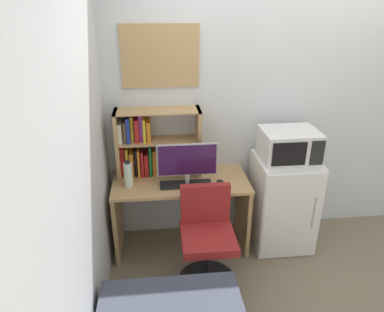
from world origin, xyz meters
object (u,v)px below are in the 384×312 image
(microwave, at_px, (289,145))
(water_bottle, at_px, (128,174))
(keyboard, at_px, (186,184))
(wall_corkboard, at_px, (160,56))
(monitor, at_px, (187,162))
(mini_fridge, at_px, (282,202))
(hutch_bookshelf, at_px, (146,144))
(desk_chair, at_px, (207,243))
(computer_mouse, at_px, (220,182))

(microwave, bearing_deg, water_bottle, -179.30)
(keyboard, relative_size, wall_corkboard, 0.68)
(monitor, bearing_deg, keyboard, -138.29)
(mini_fridge, bearing_deg, hutch_bookshelf, 170.77)
(water_bottle, height_order, wall_corkboard, wall_corkboard)
(monitor, bearing_deg, hutch_bookshelf, 143.34)
(water_bottle, height_order, desk_chair, water_bottle)
(mini_fridge, bearing_deg, desk_chair, -149.86)
(water_bottle, xyz_separation_m, microwave, (1.43, 0.02, 0.21))
(hutch_bookshelf, relative_size, monitor, 1.45)
(monitor, height_order, wall_corkboard, wall_corkboard)
(mini_fridge, bearing_deg, wall_corkboard, 164.74)
(monitor, bearing_deg, computer_mouse, -1.73)
(desk_chair, bearing_deg, microwave, 30.30)
(computer_mouse, distance_m, mini_fridge, 0.69)
(keyboard, relative_size, mini_fridge, 0.50)
(mini_fridge, xyz_separation_m, desk_chair, (-0.79, -0.46, -0.07))
(hutch_bookshelf, height_order, keyboard, hutch_bookshelf)
(water_bottle, distance_m, wall_corkboard, 1.05)
(keyboard, bearing_deg, monitor, 41.71)
(computer_mouse, relative_size, water_bottle, 0.40)
(hutch_bookshelf, relative_size, computer_mouse, 8.14)
(keyboard, height_order, wall_corkboard, wall_corkboard)
(computer_mouse, distance_m, wall_corkboard, 1.21)
(mini_fridge, bearing_deg, computer_mouse, -174.23)
(water_bottle, relative_size, wall_corkboard, 0.35)
(monitor, bearing_deg, water_bottle, 175.56)
(mini_fridge, height_order, wall_corkboard, wall_corkboard)
(monitor, xyz_separation_m, desk_chair, (0.12, -0.41, -0.56))
(monitor, distance_m, mini_fridge, 1.04)
(water_bottle, height_order, microwave, microwave)
(computer_mouse, bearing_deg, wall_corkboard, 143.02)
(water_bottle, relative_size, desk_chair, 0.28)
(computer_mouse, bearing_deg, hutch_bookshelf, 157.24)
(computer_mouse, xyz_separation_m, mini_fridge, (0.62, 0.06, -0.28))
(monitor, xyz_separation_m, keyboard, (-0.02, -0.01, -0.21))
(hutch_bookshelf, height_order, desk_chair, hutch_bookshelf)
(monitor, relative_size, water_bottle, 2.22)
(wall_corkboard, bearing_deg, monitor, -61.40)
(hutch_bookshelf, xyz_separation_m, desk_chair, (0.47, -0.67, -0.64))
(keyboard, distance_m, computer_mouse, 0.31)
(keyboard, bearing_deg, microwave, 4.37)
(mini_fridge, relative_size, desk_chair, 1.05)
(computer_mouse, height_order, desk_chair, desk_chair)
(monitor, relative_size, computer_mouse, 5.61)
(computer_mouse, xyz_separation_m, water_bottle, (-0.80, 0.05, 0.10))
(mini_fridge, xyz_separation_m, wall_corkboard, (-1.11, 0.30, 1.33))
(hutch_bookshelf, xyz_separation_m, monitor, (0.35, -0.26, -0.08))
(water_bottle, bearing_deg, microwave, 0.70)
(monitor, relative_size, keyboard, 1.16)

